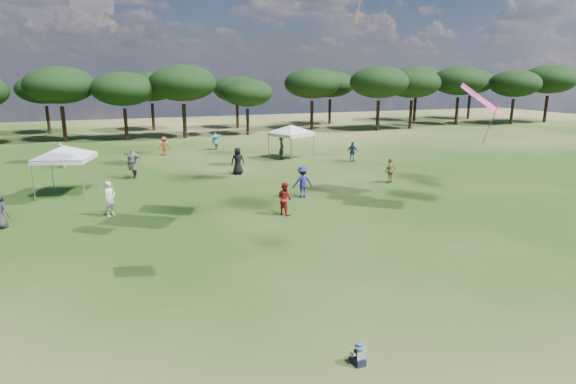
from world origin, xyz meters
The scene contains 5 objects.
tree_line centered at (2.39, 47.41, 5.42)m, with size 108.78×17.63×7.77m.
tent_left centered at (-6.71, 21.76, 2.66)m, with size 5.33×5.33×3.09m.
tent_right centered at (9.19, 28.45, 2.56)m, with size 5.05×5.05×2.99m.
toddler centered at (0.64, 1.73, 0.25)m, with size 0.37×0.42×0.56m.
festival_crowd centered at (-0.98, 24.76, 0.85)m, with size 27.52×22.66×1.90m.
Camera 1 is at (-4.39, -6.97, 6.59)m, focal length 30.00 mm.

